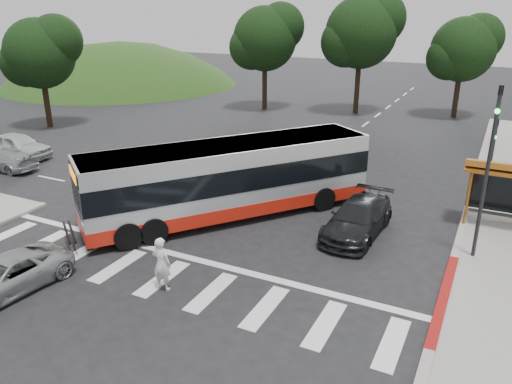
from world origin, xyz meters
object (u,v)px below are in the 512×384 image
Objects in this scene: transit_bus at (230,181)px; dark_sedan at (358,218)px; silver_suv_south at (6,275)px; pedestrian at (162,264)px.

dark_sedan is (5.70, 0.67, -0.97)m from transit_bus.
silver_suv_south is (-9.19, -9.62, -0.10)m from dark_sedan.
transit_bus is at bearing 74.63° from silver_suv_south.
pedestrian is 8.54m from dark_sedan.
pedestrian is (1.06, -6.49, -0.72)m from transit_bus.
silver_suv_south is (-4.55, -2.45, -0.35)m from pedestrian.
dark_sedan is at bearing 44.00° from transit_bus.
pedestrian is at bearing 34.27° from silver_suv_south.
silver_suv_south is (-3.49, -8.94, -1.07)m from transit_bus.
pedestrian reaches higher than silver_suv_south.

